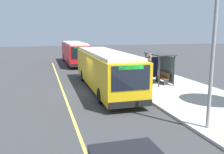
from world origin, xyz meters
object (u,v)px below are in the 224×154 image
object	(u,v)px
waiting_bench	(163,78)
route_sign_post	(150,67)
transit_bus_main	(105,69)
pedestrian_commuter	(143,72)
transit_bus_second	(75,52)

from	to	relation	value
waiting_bench	route_sign_post	distance (m)	3.53
transit_bus_main	route_sign_post	xyz separation A→B (m)	(2.22, 2.71, 0.34)
route_sign_post	pedestrian_commuter	bearing A→B (deg)	165.03
transit_bus_second	waiting_bench	xyz separation A→B (m)	(15.84, 5.24, -0.98)
transit_bus_second	route_sign_post	size ratio (longest dim) A/B	4.19
transit_bus_main	pedestrian_commuter	distance (m)	3.53
transit_bus_second	route_sign_post	xyz separation A→B (m)	(18.15, 2.93, 0.34)
transit_bus_second	transit_bus_main	bearing A→B (deg)	0.79
transit_bus_second	route_sign_post	world-z (taller)	same
transit_bus_second	pedestrian_commuter	xyz separation A→B (m)	(15.38, 3.67, -0.50)
transit_bus_second	waiting_bench	distance (m)	16.71
waiting_bench	pedestrian_commuter	xyz separation A→B (m)	(-0.46, -1.57, 0.48)
transit_bus_second	pedestrian_commuter	distance (m)	15.82
route_sign_post	pedestrian_commuter	size ratio (longest dim) A/B	1.66
transit_bus_second	waiting_bench	bearing A→B (deg)	18.31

